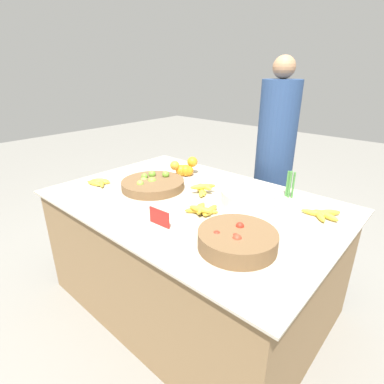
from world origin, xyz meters
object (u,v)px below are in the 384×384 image
object	(u,v)px
metal_bowl	(248,198)
price_sign	(159,217)
lime_bowl	(153,184)
vendor_person	(273,170)
tomato_basket	(238,240)

from	to	relation	value
metal_bowl	price_sign	size ratio (longest dim) A/B	2.36
lime_bowl	metal_bowl	bearing A→B (deg)	18.09
lime_bowl	vendor_person	size ratio (longest dim) A/B	0.26
price_sign	tomato_basket	bearing A→B (deg)	9.48
lime_bowl	tomato_basket	xyz separation A→B (m)	(0.79, -0.22, 0.01)
lime_bowl	price_sign	distance (m)	0.50
metal_bowl	price_sign	distance (m)	0.53
lime_bowl	vendor_person	distance (m)	0.97
lime_bowl	metal_bowl	xyz separation A→B (m)	(0.59, 0.19, 0.01)
metal_bowl	vendor_person	bearing A→B (deg)	106.55
lime_bowl	metal_bowl	size ratio (longest dim) A/B	1.31
price_sign	vendor_person	distance (m)	1.20
tomato_basket	metal_bowl	distance (m)	0.46
tomato_basket	vendor_person	world-z (taller)	vendor_person
lime_bowl	price_sign	bearing A→B (deg)	-37.63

